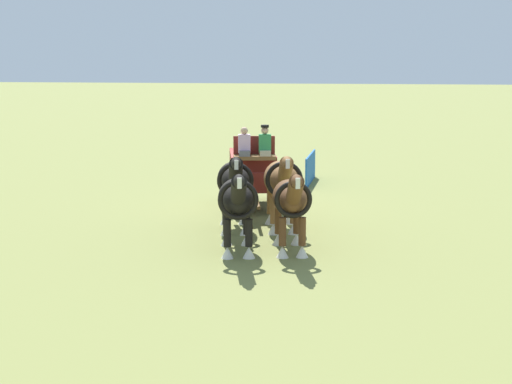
{
  "coord_description": "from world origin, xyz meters",
  "views": [
    {
      "loc": [
        25.74,
        3.8,
        4.84
      ],
      "look_at": [
        4.33,
        0.74,
        1.2
      ],
      "focal_mm": 57.81,
      "sensor_mm": 36.0,
      "label": 1
    }
  ],
  "objects_px": {
    "draft_horse_lead_near": "(291,201)",
    "draft_horse_lead_off": "(237,201)",
    "draft_horse_rear_off": "(235,182)",
    "draft_horse_rear_near": "(282,181)",
    "show_wagon": "(252,170)"
  },
  "relations": [
    {
      "from": "show_wagon",
      "to": "draft_horse_lead_near",
      "type": "distance_m",
      "value": 6.15
    },
    {
      "from": "draft_horse_rear_near",
      "to": "show_wagon",
      "type": "bearing_deg",
      "value": -158.45
    },
    {
      "from": "draft_horse_rear_near",
      "to": "draft_horse_lead_near",
      "type": "distance_m",
      "value": 2.62
    },
    {
      "from": "draft_horse_rear_near",
      "to": "draft_horse_lead_off",
      "type": "height_order",
      "value": "draft_horse_rear_near"
    },
    {
      "from": "draft_horse_rear_near",
      "to": "draft_horse_lead_near",
      "type": "xyz_separation_m",
      "value": [
        2.57,
        0.5,
        -0.08
      ]
    },
    {
      "from": "draft_horse_lead_near",
      "to": "show_wagon",
      "type": "bearing_deg",
      "value": -162.92
    },
    {
      "from": "draft_horse_rear_near",
      "to": "draft_horse_lead_off",
      "type": "distance_m",
      "value": 2.91
    },
    {
      "from": "draft_horse_lead_off",
      "to": "draft_horse_rear_near",
      "type": "bearing_deg",
      "value": 164.53
    },
    {
      "from": "draft_horse_rear_off",
      "to": "draft_horse_rear_near",
      "type": "bearing_deg",
      "value": 101.19
    },
    {
      "from": "draft_horse_rear_off",
      "to": "show_wagon",
      "type": "bearing_deg",
      "value": -179.5
    },
    {
      "from": "draft_horse_rear_off",
      "to": "draft_horse_lead_off",
      "type": "distance_m",
      "value": 2.6
    },
    {
      "from": "show_wagon",
      "to": "draft_horse_lead_near",
      "type": "bearing_deg",
      "value": 17.08
    },
    {
      "from": "show_wagon",
      "to": "draft_horse_rear_off",
      "type": "height_order",
      "value": "show_wagon"
    },
    {
      "from": "show_wagon",
      "to": "draft_horse_lead_near",
      "type": "xyz_separation_m",
      "value": [
        5.88,
        1.81,
        0.1
      ]
    },
    {
      "from": "draft_horse_lead_near",
      "to": "draft_horse_lead_off",
      "type": "distance_m",
      "value": 1.3
    }
  ]
}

